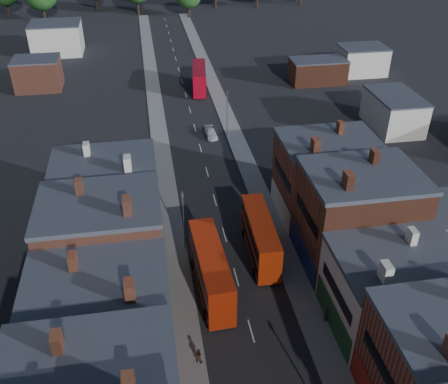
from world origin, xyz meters
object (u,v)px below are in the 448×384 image
object	(u,v)px
bus_1	(260,237)
car_2	(208,235)
car_3	(211,133)
ped_1	(198,356)
bus_2	(199,78)
bus_0	(211,270)
ped_3	(325,314)

from	to	relation	value
bus_1	car_2	xyz separation A→B (m)	(-5.64, 3.98, -2.15)
bus_1	car_3	size ratio (longest dim) A/B	2.64
car_2	ped_1	bearing A→B (deg)	-105.19
bus_2	car_3	bearing A→B (deg)	-85.38
bus_1	car_2	size ratio (longest dim) A/B	3.04
bus_0	ped_1	distance (m)	9.90
bus_1	ped_3	distance (m)	12.31
car_3	ped_1	distance (m)	47.55
bus_1	car_3	bearing A→B (deg)	93.82
bus_2	ped_1	distance (m)	69.66
bus_0	bus_1	xyz separation A→B (m)	(6.58, 5.06, -0.18)
bus_2	ped_3	world-z (taller)	bus_2
car_2	ped_1	xyz separation A→B (m)	(-3.53, -18.41, 0.41)
bus_0	car_2	bearing A→B (deg)	81.46
bus_1	ped_1	distance (m)	17.18
car_3	bus_2	bearing A→B (deg)	84.62
bus_0	bus_1	world-z (taller)	bus_0
bus_0	bus_1	size ratio (longest dim) A/B	1.07
bus_2	car_3	world-z (taller)	bus_2
bus_0	car_2	size ratio (longest dim) A/B	3.26
car_2	car_3	distance (m)	28.81
bus_0	car_2	distance (m)	9.39
bus_2	ped_3	bearing A→B (deg)	-79.33
car_2	ped_3	distance (m)	18.31
bus_0	bus_2	size ratio (longest dim) A/B	1.06
bus_0	bus_1	distance (m)	8.31
bus_0	car_3	xyz separation A→B (m)	(5.44, 37.50, -2.23)
bus_1	bus_0	bearing A→B (deg)	-140.65
bus_0	car_3	distance (m)	37.96
car_2	bus_1	bearing A→B (deg)	-39.58
car_2	car_3	size ratio (longest dim) A/B	0.87
bus_2	car_2	world-z (taller)	bus_2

